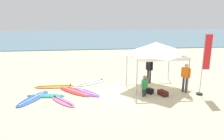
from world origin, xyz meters
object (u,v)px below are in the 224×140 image
surfboard_blue (33,98)px  person_green (145,85)px  surfboard_red (74,91)px  surfboard_white (91,83)px  surfboard_purple (86,92)px  gear_bag_by_pole (163,93)px  surfboard_orange (54,86)px  surfboard_teal (46,96)px  gear_bag_near_tent (148,91)px  person_orange (186,76)px  banner_flag (204,67)px  person_black (149,68)px  canopy_tent (156,48)px  surfboard_pink (63,101)px

surfboard_blue → person_green: (5.96, -0.28, 0.62)m
surfboard_red → surfboard_white: bearing=56.3°
surfboard_purple → gear_bag_by_pole: bearing=-12.6°
surfboard_orange → surfboard_teal: same height
surfboard_teal → gear_bag_near_tent: 5.70m
person_orange → banner_flag: banner_flag is taller
person_black → person_green: (-0.93, -2.30, -0.33)m
surfboard_teal → canopy_tent: bearing=10.0°
surfboard_pink → person_green: (4.36, 0.33, 0.62)m
person_green → surfboard_purple: bearing=163.9°
surfboard_red → person_orange: (6.32, -0.79, 0.95)m
surfboard_pink → person_black: 5.98m
surfboard_purple → surfboard_pink: (-1.16, -1.26, 0.00)m
surfboard_orange → gear_bag_near_tent: bearing=-17.5°
person_green → surfboard_teal: bearing=173.6°
surfboard_red → canopy_tent: bearing=7.0°
surfboard_teal → surfboard_purple: (2.16, 0.33, -0.00)m
surfboard_red → banner_flag: size_ratio=0.67×
surfboard_purple → surfboard_orange: bearing=147.2°
surfboard_red → gear_bag_by_pole: gear_bag_by_pole is taller
surfboard_white → surfboard_red: (-1.02, -1.53, -0.00)m
surfboard_pink → gear_bag_near_tent: bearing=9.3°
surfboard_orange → surfboard_white: size_ratio=1.14×
gear_bag_by_pole → surfboard_purple: bearing=167.4°
surfboard_orange → gear_bag_near_tent: 5.72m
surfboard_red → person_orange: person_orange is taller
person_orange → surfboard_white: bearing=156.4°
surfboard_teal → surfboard_red: bearing=19.4°
gear_bag_by_pole → surfboard_pink: bearing=-176.8°
surfboard_red → banner_flag: (7.11, -1.27, 1.54)m
surfboard_purple → surfboard_red: size_ratio=0.88×
gear_bag_near_tent → gear_bag_by_pole: same height
person_green → person_black: bearing=68.1°
surfboard_red → banner_flag: bearing=-10.1°
person_orange → gear_bag_by_pole: person_orange is taller
surfboard_red → person_green: (3.85, -1.13, 0.62)m
person_black → surfboard_purple: bearing=-161.6°
surfboard_white → surfboard_pink: same height
surfboard_white → surfboard_blue: size_ratio=0.84×
banner_flag → gear_bag_near_tent: (-2.92, 0.58, -1.43)m
surfboard_blue → person_green: size_ratio=2.10×
surfboard_blue → person_orange: (8.44, 0.06, 0.95)m
surfboard_purple → person_black: (4.13, 1.38, 0.95)m
surfboard_teal → surfboard_white: same height
surfboard_pink → person_green: bearing=4.3°
person_green → canopy_tent: bearing=57.4°
surfboard_teal → person_green: size_ratio=1.79×
person_orange → surfboard_teal: bearing=178.1°
person_orange → gear_bag_near_tent: (-2.13, 0.10, -0.85)m
surfboard_purple → person_green: 3.39m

